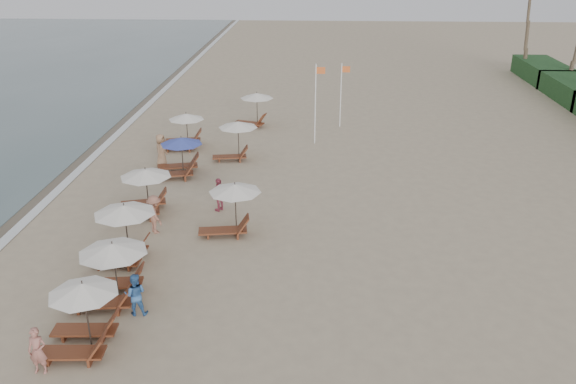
{
  "coord_description": "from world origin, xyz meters",
  "views": [
    {
      "loc": [
        1.8,
        -17.75,
        11.57
      ],
      "look_at": [
        0.56,
        6.6,
        1.3
      ],
      "focal_mm": 37.15,
      "sensor_mm": 36.0,
      "label": 1
    }
  ],
  "objects_px": {
    "lounger_station_1": "(108,274)",
    "inland_station_2": "(253,106)",
    "beachgoer_far_a": "(219,195)",
    "beachgoer_far_b": "(161,151)",
    "lounger_station_0": "(79,319)",
    "flag_pole_near": "(316,100)",
    "lounger_station_2": "(122,232)",
    "beachgoer_mid_a": "(135,294)",
    "lounger_station_4": "(177,158)",
    "lounger_station_3": "(142,192)",
    "inland_station_1": "(234,136)",
    "beachgoer_mid_b": "(155,214)",
    "beachgoer_near": "(38,351)",
    "lounger_station_5": "(182,132)",
    "inland_station_0": "(229,206)"
  },
  "relations": [
    {
      "from": "lounger_station_1",
      "to": "inland_station_2",
      "type": "height_order",
      "value": "lounger_station_1"
    },
    {
      "from": "beachgoer_mid_b",
      "to": "lounger_station_4",
      "type": "bearing_deg",
      "value": -32.51
    },
    {
      "from": "lounger_station_0",
      "to": "beachgoer_near",
      "type": "bearing_deg",
      "value": -126.08
    },
    {
      "from": "beachgoer_mid_a",
      "to": "beachgoer_mid_b",
      "type": "distance_m",
      "value": 6.13
    },
    {
      "from": "beachgoer_near",
      "to": "beachgoer_mid_b",
      "type": "relative_size",
      "value": 0.88
    },
    {
      "from": "inland_station_1",
      "to": "lounger_station_5",
      "type": "bearing_deg",
      "value": 149.92
    },
    {
      "from": "inland_station_2",
      "to": "lounger_station_4",
      "type": "bearing_deg",
      "value": -108.15
    },
    {
      "from": "inland_station_0",
      "to": "flag_pole_near",
      "type": "distance_m",
      "value": 13.2
    },
    {
      "from": "lounger_station_4",
      "to": "inland_station_0",
      "type": "height_order",
      "value": "inland_station_0"
    },
    {
      "from": "lounger_station_3",
      "to": "beachgoer_near",
      "type": "distance_m",
      "value": 11.0
    },
    {
      "from": "inland_station_1",
      "to": "beachgoer_far_b",
      "type": "distance_m",
      "value": 4.16
    },
    {
      "from": "beachgoer_near",
      "to": "inland_station_1",
      "type": "bearing_deg",
      "value": 80.73
    },
    {
      "from": "lounger_station_0",
      "to": "lounger_station_2",
      "type": "bearing_deg",
      "value": 94.04
    },
    {
      "from": "beachgoer_far_b",
      "to": "lounger_station_0",
      "type": "bearing_deg",
      "value": -166.58
    },
    {
      "from": "inland_station_1",
      "to": "beachgoer_mid_b",
      "type": "distance_m",
      "value": 9.68
    },
    {
      "from": "beachgoer_mid_a",
      "to": "beachgoer_mid_b",
      "type": "height_order",
      "value": "beachgoer_mid_b"
    },
    {
      "from": "inland_station_1",
      "to": "beachgoer_far_b",
      "type": "relative_size",
      "value": 1.41
    },
    {
      "from": "beachgoer_far_b",
      "to": "beachgoer_mid_a",
      "type": "bearing_deg",
      "value": -161.35
    },
    {
      "from": "lounger_station_3",
      "to": "lounger_station_0",
      "type": "bearing_deg",
      "value": -85.04
    },
    {
      "from": "lounger_station_2",
      "to": "beachgoer_mid_a",
      "type": "relative_size",
      "value": 1.7
    },
    {
      "from": "beachgoer_far_b",
      "to": "flag_pole_near",
      "type": "distance_m",
      "value": 9.81
    },
    {
      "from": "inland_station_0",
      "to": "beachgoer_near",
      "type": "relative_size",
      "value": 1.86
    },
    {
      "from": "lounger_station_1",
      "to": "lounger_station_0",
      "type": "bearing_deg",
      "value": -89.33
    },
    {
      "from": "lounger_station_2",
      "to": "lounger_station_5",
      "type": "relative_size",
      "value": 0.95
    },
    {
      "from": "beachgoer_near",
      "to": "beachgoer_mid_a",
      "type": "height_order",
      "value": "beachgoer_mid_a"
    },
    {
      "from": "lounger_station_2",
      "to": "beachgoer_near",
      "type": "relative_size",
      "value": 1.72
    },
    {
      "from": "lounger_station_1",
      "to": "inland_station_0",
      "type": "bearing_deg",
      "value": 56.79
    },
    {
      "from": "inland_station_2",
      "to": "flag_pole_near",
      "type": "bearing_deg",
      "value": -40.61
    },
    {
      "from": "lounger_station_5",
      "to": "inland_station_1",
      "type": "distance_m",
      "value": 4.0
    },
    {
      "from": "lounger_station_3",
      "to": "flag_pole_near",
      "type": "height_order",
      "value": "flag_pole_near"
    },
    {
      "from": "beachgoer_mid_a",
      "to": "beachgoer_mid_b",
      "type": "bearing_deg",
      "value": -87.5
    },
    {
      "from": "lounger_station_1",
      "to": "beachgoer_mid_b",
      "type": "xyz_separation_m",
      "value": [
        0.24,
        5.29,
        -0.2
      ]
    },
    {
      "from": "beachgoer_far_b",
      "to": "flag_pole_near",
      "type": "xyz_separation_m",
      "value": [
        8.44,
        4.67,
        1.76
      ]
    },
    {
      "from": "lounger_station_1",
      "to": "lounger_station_4",
      "type": "xyz_separation_m",
      "value": [
        -0.32,
        12.1,
        -0.07
      ]
    },
    {
      "from": "beachgoer_far_a",
      "to": "flag_pole_near",
      "type": "distance_m",
      "value": 11.31
    },
    {
      "from": "inland_station_2",
      "to": "beachgoer_far_a",
      "type": "relative_size",
      "value": 1.72
    },
    {
      "from": "lounger_station_4",
      "to": "lounger_station_5",
      "type": "height_order",
      "value": "lounger_station_5"
    },
    {
      "from": "lounger_station_4",
      "to": "beachgoer_near",
      "type": "distance_m",
      "value": 15.93
    },
    {
      "from": "lounger_station_0",
      "to": "flag_pole_near",
      "type": "relative_size",
      "value": 0.52
    },
    {
      "from": "lounger_station_5",
      "to": "beachgoer_far_b",
      "type": "bearing_deg",
      "value": -97.24
    },
    {
      "from": "beachgoer_mid_a",
      "to": "flag_pole_near",
      "type": "height_order",
      "value": "flag_pole_near"
    },
    {
      "from": "lounger_station_1",
      "to": "lounger_station_4",
      "type": "distance_m",
      "value": 12.1
    },
    {
      "from": "lounger_station_3",
      "to": "inland_station_1",
      "type": "height_order",
      "value": "inland_station_1"
    },
    {
      "from": "lounger_station_5",
      "to": "inland_station_0",
      "type": "distance_m",
      "value": 12.26
    },
    {
      "from": "lounger_station_1",
      "to": "beachgoer_mid_a",
      "type": "relative_size",
      "value": 1.88
    },
    {
      "from": "flag_pole_near",
      "to": "beachgoer_far_b",
      "type": "bearing_deg",
      "value": -151.04
    },
    {
      "from": "lounger_station_1",
      "to": "inland_station_2",
      "type": "xyz_separation_m",
      "value": [
        2.78,
        21.54,
        0.3
      ]
    },
    {
      "from": "lounger_station_2",
      "to": "inland_station_2",
      "type": "bearing_deg",
      "value": 80.53
    },
    {
      "from": "lounger_station_3",
      "to": "inland_station_1",
      "type": "distance_m",
      "value": 8.2
    },
    {
      "from": "beachgoer_mid_a",
      "to": "beachgoer_far_a",
      "type": "xyz_separation_m",
      "value": [
        1.48,
        8.44,
        0.05
      ]
    }
  ]
}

